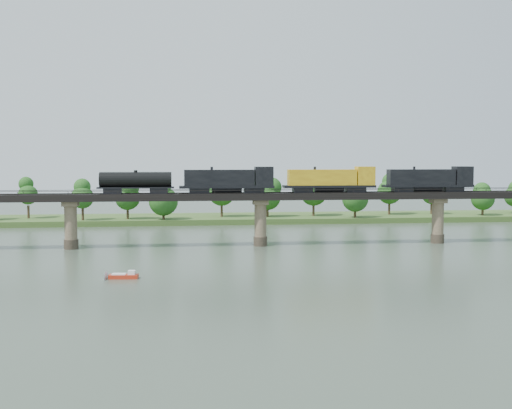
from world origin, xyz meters
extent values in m
plane|color=#344234|center=(0.00, 0.00, 0.00)|extent=(400.00, 400.00, 0.00)
cube|color=#355321|center=(0.00, 85.00, 0.80)|extent=(300.00, 24.00, 1.60)
cylinder|color=#473A2D|center=(-40.00, 30.00, 1.00)|extent=(3.00, 3.00, 2.00)
cylinder|color=#806E54|center=(-40.00, 30.00, 5.50)|extent=(2.60, 2.60, 9.00)
cube|color=#806E54|center=(-40.00, 30.00, 9.50)|extent=(3.20, 3.20, 1.00)
cylinder|color=#473A2D|center=(0.00, 30.00, 1.00)|extent=(3.00, 3.00, 2.00)
cylinder|color=#806E54|center=(0.00, 30.00, 5.50)|extent=(2.60, 2.60, 9.00)
cube|color=#806E54|center=(0.00, 30.00, 9.50)|extent=(3.20, 3.20, 1.00)
cylinder|color=#473A2D|center=(40.00, 30.00, 1.00)|extent=(3.00, 3.00, 2.00)
cylinder|color=#806E54|center=(40.00, 30.00, 5.50)|extent=(2.60, 2.60, 9.00)
cube|color=#806E54|center=(40.00, 30.00, 9.50)|extent=(3.20, 3.20, 1.00)
cube|color=black|center=(0.00, 30.00, 10.75)|extent=(220.00, 5.00, 1.50)
cube|color=black|center=(0.00, 29.25, 11.58)|extent=(220.00, 0.12, 0.16)
cube|color=black|center=(0.00, 30.75, 11.58)|extent=(220.00, 0.12, 0.16)
cube|color=black|center=(0.00, 27.60, 12.20)|extent=(220.00, 0.10, 0.10)
cube|color=black|center=(0.00, 32.40, 12.20)|extent=(220.00, 0.10, 0.10)
cube|color=black|center=(0.00, 27.60, 11.85)|extent=(0.08, 0.08, 0.70)
cube|color=black|center=(0.00, 32.40, 11.85)|extent=(0.08, 0.08, 0.70)
cylinder|color=#382619|center=(-60.94, 84.18, 3.46)|extent=(0.70, 0.70, 3.71)
sphere|color=#174814|center=(-60.94, 84.18, 8.41)|extent=(5.67, 5.67, 5.67)
sphere|color=#174814|center=(-60.94, 84.18, 11.50)|extent=(4.25, 4.25, 4.25)
cylinder|color=#382619|center=(-44.43, 76.31, 3.35)|extent=(0.70, 0.70, 3.51)
sphere|color=#174814|center=(-44.43, 76.31, 8.03)|extent=(6.31, 6.31, 6.31)
sphere|color=#174814|center=(-44.43, 76.31, 10.96)|extent=(4.73, 4.73, 4.73)
cylinder|color=#382619|center=(-32.24, 78.84, 3.27)|extent=(0.70, 0.70, 3.34)
sphere|color=#174814|center=(-32.24, 78.84, 7.73)|extent=(7.18, 7.18, 7.18)
sphere|color=#174814|center=(-32.24, 78.84, 10.52)|extent=(5.39, 5.39, 5.39)
cylinder|color=#382619|center=(-22.01, 76.15, 3.01)|extent=(0.70, 0.70, 2.83)
sphere|color=#174814|center=(-22.01, 76.15, 6.78)|extent=(8.26, 8.26, 8.26)
sphere|color=#174814|center=(-22.01, 76.15, 9.14)|extent=(6.19, 6.19, 6.19)
cylinder|color=#382619|center=(-5.04, 82.68, 3.58)|extent=(0.70, 0.70, 3.96)
sphere|color=#174814|center=(-5.04, 82.68, 8.87)|extent=(8.07, 8.07, 8.07)
sphere|color=#174814|center=(-5.04, 82.68, 12.17)|extent=(6.05, 6.05, 6.05)
cylinder|color=#382619|center=(8.52, 81.14, 3.23)|extent=(0.70, 0.70, 3.27)
sphere|color=#174814|center=(8.52, 81.14, 7.59)|extent=(8.03, 8.03, 8.03)
sphere|color=#174814|center=(8.52, 81.14, 10.31)|extent=(6.02, 6.02, 6.02)
cylinder|color=#382619|center=(22.65, 82.31, 3.56)|extent=(0.70, 0.70, 3.92)
sphere|color=#174814|center=(22.65, 82.31, 8.79)|extent=(8.29, 8.29, 8.29)
sphere|color=#174814|center=(22.65, 82.31, 12.05)|extent=(6.21, 6.21, 6.21)
cylinder|color=#382619|center=(33.59, 75.35, 3.11)|extent=(0.70, 0.70, 3.02)
sphere|color=#174814|center=(33.59, 75.35, 7.15)|extent=(7.74, 7.74, 7.74)
sphere|color=#174814|center=(33.59, 75.35, 9.67)|extent=(5.80, 5.80, 5.80)
cylinder|color=#382619|center=(46.81, 84.03, 3.50)|extent=(0.70, 0.70, 3.80)
sphere|color=#174814|center=(46.81, 84.03, 8.56)|extent=(7.47, 7.47, 7.47)
sphere|color=#174814|center=(46.81, 84.03, 11.73)|extent=(5.60, 5.60, 5.60)
cylinder|color=#382619|center=(60.48, 84.26, 3.29)|extent=(0.70, 0.70, 3.38)
sphere|color=#174814|center=(60.48, 84.26, 7.80)|extent=(6.23, 6.23, 6.23)
sphere|color=#174814|center=(60.48, 84.26, 10.62)|extent=(4.67, 4.67, 4.67)
cylinder|color=#382619|center=(74.35, 78.39, 2.99)|extent=(0.70, 0.70, 2.77)
sphere|color=#174814|center=(74.35, 78.39, 6.68)|extent=(7.04, 7.04, 7.04)
sphere|color=#174814|center=(74.35, 78.39, 8.99)|extent=(5.28, 5.28, 5.28)
cube|color=black|center=(43.38, 30.00, 12.09)|extent=(4.27, 2.56, 1.17)
cube|color=black|center=(31.65, 30.00, 12.09)|extent=(4.27, 2.56, 1.17)
cube|color=black|center=(37.52, 30.00, 12.83)|extent=(20.27, 3.20, 0.53)
cube|color=black|center=(35.92, 30.00, 14.81)|extent=(14.93, 2.88, 3.41)
cube|color=black|center=(45.52, 30.00, 15.13)|extent=(3.84, 3.20, 4.05)
cylinder|color=black|center=(37.52, 30.00, 12.25)|extent=(6.40, 1.49, 1.49)
cube|color=black|center=(20.98, 30.00, 12.09)|extent=(4.27, 2.56, 1.17)
cube|color=black|center=(9.25, 30.00, 12.09)|extent=(4.27, 2.56, 1.17)
cube|color=black|center=(15.12, 30.00, 12.83)|extent=(20.27, 3.20, 0.53)
cube|color=yellow|center=(13.52, 30.00, 14.81)|extent=(14.93, 2.88, 3.41)
cube|color=yellow|center=(23.12, 30.00, 15.13)|extent=(3.84, 3.20, 4.05)
cylinder|color=black|center=(15.12, 30.00, 12.25)|extent=(6.40, 1.49, 1.49)
cube|color=black|center=(-1.41, 30.00, 12.09)|extent=(4.27, 2.56, 1.17)
cube|color=black|center=(-13.15, 30.00, 12.09)|extent=(4.27, 2.56, 1.17)
cube|color=black|center=(-7.28, 30.00, 12.83)|extent=(20.27, 3.20, 0.53)
cube|color=black|center=(-8.88, 30.00, 14.81)|extent=(14.93, 2.88, 3.41)
cube|color=black|center=(0.72, 30.00, 15.13)|extent=(3.84, 3.20, 4.05)
cylinder|color=black|center=(-7.28, 30.00, 12.25)|extent=(6.40, 1.49, 1.49)
cube|color=black|center=(-21.68, 30.00, 12.09)|extent=(3.73, 2.35, 1.17)
cube|color=black|center=(-31.28, 30.00, 12.09)|extent=(3.73, 2.35, 1.17)
cube|color=black|center=(-26.48, 30.00, 12.78)|extent=(16.00, 2.56, 0.32)
cylinder|color=black|center=(-26.48, 30.00, 14.49)|extent=(14.93, 3.20, 3.20)
cylinder|color=black|center=(-26.48, 30.00, 16.19)|extent=(0.75, 0.75, 0.53)
cube|color=red|center=(-26.17, -5.00, 0.32)|extent=(4.70, 2.07, 0.64)
cube|color=white|center=(-26.89, -4.93, 0.68)|extent=(2.31, 1.57, 0.23)
cube|color=white|center=(-24.90, -5.12, 0.96)|extent=(1.19, 1.19, 0.64)
camera|label=1|loc=(-17.06, -106.92, 19.01)|focal=45.00mm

